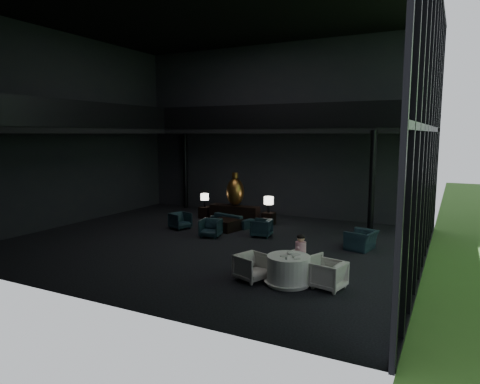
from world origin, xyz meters
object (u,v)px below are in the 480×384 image
at_px(lounge_armchair_south, 211,228).
at_px(table_lamp_right, 269,201).
at_px(dining_chair_west, 252,266).
at_px(side_table_left, 205,212).
at_px(lounge_armchair_west, 180,220).
at_px(lounge_armchair_east, 261,228).
at_px(bronze_urn, 235,191).
at_px(dining_table, 288,272).
at_px(console, 235,214).
at_px(sofa, 232,218).
at_px(side_table_right, 269,219).
at_px(dining_chair_east, 328,274).
at_px(table_lamp_left, 205,197).
at_px(coffee_table, 226,225).
at_px(child, 301,246).
at_px(window_armchair, 361,238).
at_px(dining_chair_north, 304,262).

bearing_deg(lounge_armchair_south, table_lamp_right, 59.02).
bearing_deg(dining_chair_west, side_table_left, 59.90).
distance_m(lounge_armchair_west, lounge_armchair_east, 3.52).
xyz_separation_m(bronze_urn, dining_table, (4.93, -6.45, -1.02)).
relative_size(console, table_lamp_right, 3.36).
relative_size(table_lamp_right, lounge_armchair_east, 0.97).
bearing_deg(console, sofa, -68.71).
distance_m(lounge_armchair_east, dining_table, 5.17).
height_order(console, side_table_right, console).
xyz_separation_m(lounge_armchair_west, lounge_armchair_south, (1.83, -0.64, 0.01)).
bearing_deg(table_lamp_right, lounge_armchair_south, -109.92).
height_order(dining_table, dining_chair_east, dining_chair_east).
relative_size(console, table_lamp_left, 3.70).
distance_m(side_table_left, sofa, 2.15).
bearing_deg(bronze_urn, coffee_table, -74.68).
relative_size(side_table_left, lounge_armchair_west, 0.74).
bearing_deg(dining_chair_east, child, -118.67).
bearing_deg(console, lounge_armchair_south, -79.96).
bearing_deg(table_lamp_left, table_lamp_right, -0.36).
xyz_separation_m(bronze_urn, lounge_armchair_south, (0.52, -2.98, -0.98)).
bearing_deg(window_armchair, console, -97.92).
bearing_deg(lounge_armchair_east, bronze_urn, -140.48).
bearing_deg(dining_table, dining_chair_north, 80.18).
bearing_deg(lounge_armchair_east, side_table_left, -126.53).
xyz_separation_m(lounge_armchair_west, dining_chair_east, (7.25, -3.96, 0.03)).
bearing_deg(bronze_urn, table_lamp_right, 0.34).
relative_size(table_lamp_left, lounge_armchair_west, 0.88).
relative_size(lounge_armchair_south, child, 1.12).
height_order(side_table_left, dining_chair_east, dining_chair_east).
distance_m(console, lounge_armchair_west, 2.63).
bearing_deg(child, table_lamp_right, -58.74).
bearing_deg(side_table_right, coffee_table, -122.99).
xyz_separation_m(lounge_armchair_south, dining_chair_east, (5.42, -3.32, 0.02)).
xyz_separation_m(table_lamp_left, side_table_right, (3.20, -0.00, -0.70)).
height_order(console, sofa, console).
xyz_separation_m(sofa, lounge_armchair_south, (0.19, -2.08, 0.04)).
bearing_deg(dining_chair_east, coffee_table, -118.35).
distance_m(lounge_armchair_west, child, 6.95).
relative_size(lounge_armchair_east, window_armchair, 0.76).
bearing_deg(lounge_armchair_east, window_armchair, 80.47).
xyz_separation_m(sofa, dining_chair_north, (4.75, -4.71, 0.05)).
height_order(table_lamp_left, dining_chair_west, table_lamp_left).
height_order(table_lamp_left, table_lamp_right, table_lamp_right).
distance_m(bronze_urn, child, 7.33).
xyz_separation_m(table_lamp_right, lounge_armchair_west, (-2.92, -2.35, -0.67)).
height_order(table_lamp_right, lounge_armchair_west, table_lamp_right).
height_order(console, lounge_armchair_east, console).
bearing_deg(coffee_table, dining_table, -46.75).
xyz_separation_m(dining_chair_north, dining_chair_west, (-1.12, -0.99, 0.01)).
bearing_deg(dining_table, dining_chair_west, -171.48).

